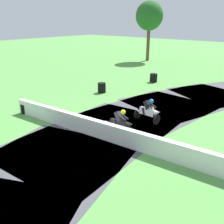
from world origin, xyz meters
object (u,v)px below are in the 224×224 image
Objects in this scene: tire_stack_mid_b at (26,108)px; tire_stack_near at (153,78)px; motorcycle_lead_white at (149,111)px; tire_stack_mid_a at (102,88)px; motorcycle_chase_black at (120,123)px.

tire_stack_near is at bearing 82.35° from tire_stack_mid_b.
motorcycle_lead_white reaches higher than tire_stack_mid_a.
motorcycle_lead_white reaches higher than motorcycle_chase_black.
tire_stack_near is at bearing 120.20° from motorcycle_lead_white.
tire_stack_mid_a is (-6.26, 5.42, -0.24)m from motorcycle_chase_black.
tire_stack_mid_a is at bearing -101.99° from tire_stack_near.
tire_stack_mid_a is 6.78m from tire_stack_mid_b.
tire_stack_near is 1.29× the size of tire_stack_mid_b.
motorcycle_chase_black reaches higher than tire_stack_near.
tire_stack_mid_a is at bearing 86.22° from tire_stack_mid_b.
motorcycle_chase_black is 2.70× the size of tire_stack_mid_b.
tire_stack_near is 6.04m from tire_stack_mid_a.
motorcycle_lead_white is at bearing 29.47° from tire_stack_mid_b.
tire_stack_mid_b is at bearing -97.65° from tire_stack_near.
tire_stack_near is 12.80m from tire_stack_mid_b.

